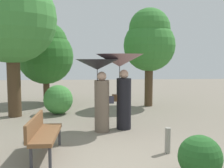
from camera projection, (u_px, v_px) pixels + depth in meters
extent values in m
plane|color=gray|center=(122.00, 163.00, 5.09)|extent=(40.00, 40.00, 0.00)
cylinder|color=#6B5B4C|center=(102.00, 106.00, 7.22)|extent=(0.41, 0.41, 1.42)
sphere|color=tan|center=(102.00, 76.00, 7.13)|extent=(0.25, 0.25, 0.25)
cylinder|color=#333338|center=(97.00, 84.00, 7.14)|extent=(0.02, 0.02, 0.78)
cone|color=black|center=(97.00, 64.00, 7.09)|extent=(1.18, 1.18, 0.29)
cube|color=#333342|center=(111.00, 100.00, 7.23)|extent=(0.14, 0.10, 0.20)
cylinder|color=black|center=(124.00, 104.00, 7.48)|extent=(0.42, 0.42, 1.46)
sphere|color=tan|center=(124.00, 74.00, 7.40)|extent=(0.26, 0.26, 0.26)
cylinder|color=#333338|center=(120.00, 81.00, 7.40)|extent=(0.02, 0.02, 0.84)
cone|color=gray|center=(120.00, 60.00, 7.34)|extent=(1.34, 1.34, 0.36)
cube|color=brown|center=(115.00, 98.00, 7.42)|extent=(0.14, 0.10, 0.20)
cylinder|color=#38383D|center=(50.00, 157.00, 4.77)|extent=(0.06, 0.06, 0.44)
cylinder|color=#38383D|center=(31.00, 158.00, 4.75)|extent=(0.06, 0.06, 0.44)
cylinder|color=#38383D|center=(59.00, 136.00, 6.10)|extent=(0.06, 0.06, 0.44)
cylinder|color=#38383D|center=(45.00, 136.00, 6.08)|extent=(0.06, 0.06, 0.44)
cube|color=brown|center=(47.00, 134.00, 5.40)|extent=(0.44, 1.50, 0.08)
cube|color=brown|center=(35.00, 125.00, 5.36)|extent=(0.06, 1.50, 0.35)
cylinder|color=#4C3823|center=(13.00, 52.00, 8.93)|extent=(0.45, 0.45, 4.49)
sphere|color=#428C3D|center=(12.00, 18.00, 8.82)|extent=(3.03, 3.03, 3.03)
cylinder|color=#4C3823|center=(149.00, 66.00, 11.01)|extent=(0.34, 0.34, 3.41)
sphere|color=#387F33|center=(149.00, 45.00, 10.93)|extent=(2.16, 2.16, 2.16)
sphere|color=#387F33|center=(149.00, 29.00, 10.86)|extent=(1.73, 1.73, 1.73)
cylinder|color=#4C3823|center=(46.00, 72.00, 11.76)|extent=(0.28, 0.28, 2.81)
sphere|color=#2D6B28|center=(46.00, 56.00, 11.69)|extent=(2.47, 2.47, 2.47)
sphere|color=#2D6B28|center=(45.00, 44.00, 11.63)|extent=(1.97, 1.97, 1.97)
sphere|color=#428C3D|center=(58.00, 100.00, 9.50)|extent=(1.06, 1.06, 1.06)
sphere|color=#235B23|center=(200.00, 157.00, 4.40)|extent=(0.74, 0.74, 0.74)
cylinder|color=gray|center=(168.00, 140.00, 5.58)|extent=(0.12, 0.12, 0.55)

